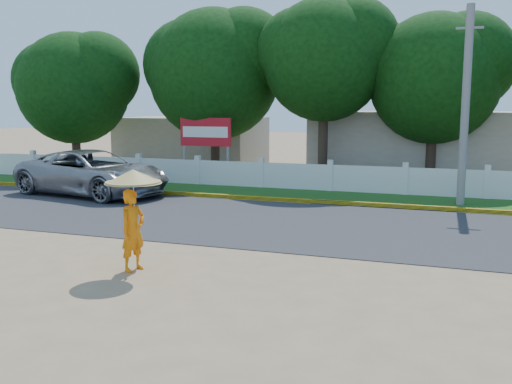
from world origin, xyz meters
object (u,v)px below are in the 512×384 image
utility_pole (465,107)px  vehicle (92,173)px  monk_with_parasol (133,205)px  billboard (206,135)px

utility_pole → vehicle: 14.16m
monk_with_parasol → billboard: size_ratio=0.74×
monk_with_parasol → utility_pole: bearing=58.6°
vehicle → billboard: 5.90m
vehicle → monk_with_parasol: size_ratio=2.91×
utility_pole → billboard: (-11.16, 2.82, -1.32)m
utility_pole → vehicle: utility_pole is taller
utility_pole → monk_with_parasol: bearing=-121.4°
utility_pole → billboard: bearing=165.8°
vehicle → utility_pole: bearing=-69.7°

